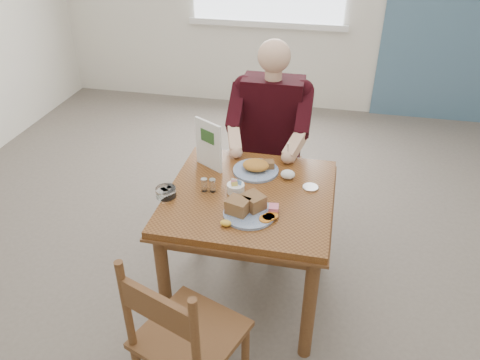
% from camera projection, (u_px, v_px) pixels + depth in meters
% --- Properties ---
extents(floor, '(6.00, 6.00, 0.00)m').
position_uv_depth(floor, '(248.00, 291.00, 2.97)').
color(floor, '#5E564C').
rests_on(floor, ground).
extents(lemon_wedge, '(0.06, 0.05, 0.03)m').
position_uv_depth(lemon_wedge, '(226.00, 223.00, 2.31)').
color(lemon_wedge, yellow).
rests_on(lemon_wedge, table).
extents(napkin, '(0.09, 0.08, 0.05)m').
position_uv_depth(napkin, '(288.00, 174.00, 2.68)').
color(napkin, white).
rests_on(napkin, table).
extents(metal_dish, '(0.09, 0.09, 0.01)m').
position_uv_depth(metal_dish, '(310.00, 187.00, 2.60)').
color(metal_dish, silver).
rests_on(metal_dish, table).
extents(table, '(0.92, 0.92, 0.75)m').
position_uv_depth(table, '(250.00, 209.00, 2.63)').
color(table, brown).
rests_on(table, ground).
extents(chair_far, '(0.42, 0.42, 0.95)m').
position_uv_depth(chair_far, '(271.00, 164.00, 3.37)').
color(chair_far, brown).
rests_on(chair_far, ground).
extents(chair_near, '(0.54, 0.54, 0.95)m').
position_uv_depth(chair_near, '(184.00, 340.00, 2.07)').
color(chair_near, brown).
rests_on(chair_near, ground).
extents(diner, '(0.53, 0.56, 1.39)m').
position_uv_depth(diner, '(270.00, 128.00, 3.12)').
color(diner, gray).
rests_on(diner, chair_far).
extents(near_plate, '(0.36, 0.36, 0.09)m').
position_uv_depth(near_plate, '(249.00, 208.00, 2.39)').
color(near_plate, white).
rests_on(near_plate, table).
extents(far_plate, '(0.33, 0.33, 0.07)m').
position_uv_depth(far_plate, '(257.00, 167.00, 2.75)').
color(far_plate, white).
rests_on(far_plate, table).
extents(caddy, '(0.11, 0.11, 0.07)m').
position_uv_depth(caddy, '(236.00, 188.00, 2.56)').
color(caddy, white).
rests_on(caddy, table).
extents(shakers, '(0.08, 0.04, 0.08)m').
position_uv_depth(shakers, '(208.00, 185.00, 2.56)').
color(shakers, white).
rests_on(shakers, table).
extents(creamer, '(0.14, 0.14, 0.05)m').
position_uv_depth(creamer, '(166.00, 192.00, 2.53)').
color(creamer, white).
rests_on(creamer, table).
extents(menu, '(0.18, 0.12, 0.30)m').
position_uv_depth(menu, '(209.00, 145.00, 2.72)').
color(menu, white).
rests_on(menu, table).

